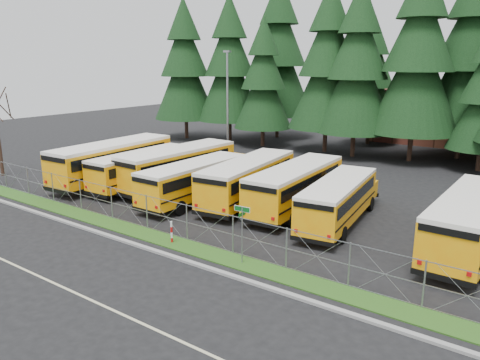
% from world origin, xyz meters
% --- Properties ---
extents(ground, '(120.00, 120.00, 0.00)m').
position_xyz_m(ground, '(0.00, 0.00, 0.00)').
color(ground, black).
rests_on(ground, ground).
extents(curb, '(50.00, 0.25, 0.12)m').
position_xyz_m(curb, '(0.00, -3.10, 0.06)').
color(curb, gray).
rests_on(curb, ground).
extents(grass_verge, '(50.00, 1.40, 0.06)m').
position_xyz_m(grass_verge, '(0.00, -1.70, 0.03)').
color(grass_verge, '#264E16').
rests_on(grass_verge, ground).
extents(road_lane_line, '(50.00, 0.12, 0.01)m').
position_xyz_m(road_lane_line, '(0.00, -8.00, 0.01)').
color(road_lane_line, beige).
rests_on(road_lane_line, ground).
extents(chainlink_fence, '(44.00, 0.10, 2.00)m').
position_xyz_m(chainlink_fence, '(0.00, -1.00, 1.00)').
color(chainlink_fence, gray).
rests_on(chainlink_fence, ground).
extents(brick_building, '(22.00, 10.00, 6.00)m').
position_xyz_m(brick_building, '(6.00, 40.00, 3.00)').
color(brick_building, brown).
rests_on(brick_building, ground).
extents(bus_0, '(3.46, 12.27, 3.18)m').
position_xyz_m(bus_0, '(-13.64, 5.03, 1.59)').
color(bus_0, '#FF9408').
rests_on(bus_0, ground).
extents(bus_1, '(2.71, 10.34, 2.69)m').
position_xyz_m(bus_1, '(-10.78, 5.32, 1.35)').
color(bus_1, '#FF9408').
rests_on(bus_1, ground).
extents(bus_2, '(3.20, 11.68, 3.04)m').
position_xyz_m(bus_2, '(-8.43, 6.78, 1.52)').
color(bus_2, '#FF9408').
rests_on(bus_2, ground).
extents(bus_3, '(2.44, 10.29, 2.70)m').
position_xyz_m(bus_3, '(-5.25, 4.83, 1.35)').
color(bus_3, '#FF9408').
rests_on(bus_3, ground).
extents(bus_4, '(3.88, 11.26, 2.89)m').
position_xyz_m(bus_4, '(-2.26, 6.74, 1.45)').
color(bus_4, '#FF9408').
rests_on(bus_4, ground).
extents(bus_5, '(3.18, 11.05, 2.86)m').
position_xyz_m(bus_5, '(1.11, 7.16, 1.43)').
color(bus_5, '#FF9408').
rests_on(bus_5, ground).
extents(bus_6, '(3.63, 10.26, 2.63)m').
position_xyz_m(bus_6, '(4.37, 6.19, 1.32)').
color(bus_6, '#FF9408').
rests_on(bus_6, ground).
extents(bus_east, '(2.71, 11.20, 2.93)m').
position_xyz_m(bus_east, '(11.29, 6.10, 1.47)').
color(bus_east, '#FF9408').
rests_on(bus_east, ground).
extents(street_sign, '(0.84, 0.55, 2.81)m').
position_xyz_m(street_sign, '(3.03, -1.69, 2.03)').
color(street_sign, gray).
rests_on(street_sign, ground).
extents(striped_bollard, '(0.11, 0.11, 1.20)m').
position_xyz_m(striped_bollard, '(-1.40, -1.76, 0.60)').
color(striped_bollard, '#B20C0C').
rests_on(striped_bollard, ground).
extents(light_standard, '(0.70, 0.35, 10.14)m').
position_xyz_m(light_standard, '(-12.54, 17.79, 5.50)').
color(light_standard, gray).
rests_on(light_standard, ground).
extents(conifer_0, '(7.43, 7.43, 16.43)m').
position_xyz_m(conifer_0, '(-23.80, 24.29, 8.21)').
color(conifer_0, black).
rests_on(conifer_0, ground).
extents(conifer_1, '(7.50, 7.50, 16.60)m').
position_xyz_m(conifer_1, '(-18.37, 25.89, 8.30)').
color(conifer_1, black).
rests_on(conifer_1, ground).
extents(conifer_2, '(6.27, 6.27, 13.86)m').
position_xyz_m(conifer_2, '(-13.19, 25.07, 6.93)').
color(conifer_2, black).
rests_on(conifer_2, ground).
extents(conifer_3, '(7.71, 7.71, 17.04)m').
position_xyz_m(conifer_3, '(-6.12, 26.07, 8.52)').
color(conifer_3, black).
rests_on(conifer_3, ground).
extents(conifer_4, '(7.51, 7.51, 16.61)m').
position_xyz_m(conifer_4, '(-2.76, 25.33, 8.30)').
color(conifer_4, black).
rests_on(conifer_4, ground).
extents(conifer_5, '(8.25, 8.25, 18.25)m').
position_xyz_m(conifer_5, '(2.45, 26.45, 9.13)').
color(conifer_5, black).
rests_on(conifer_5, ground).
extents(conifer_10, '(8.58, 8.58, 18.98)m').
position_xyz_m(conifer_10, '(-15.14, 31.35, 9.49)').
color(conifer_10, black).
rests_on(conifer_10, ground).
extents(conifer_11, '(6.32, 6.32, 13.99)m').
position_xyz_m(conifer_11, '(-4.25, 33.35, 6.99)').
color(conifer_11, black).
rests_on(conifer_11, ground).
extents(conifer_12, '(8.31, 8.31, 18.37)m').
position_xyz_m(conifer_12, '(5.91, 30.35, 9.19)').
color(conifer_12, black).
rests_on(conifer_12, ground).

